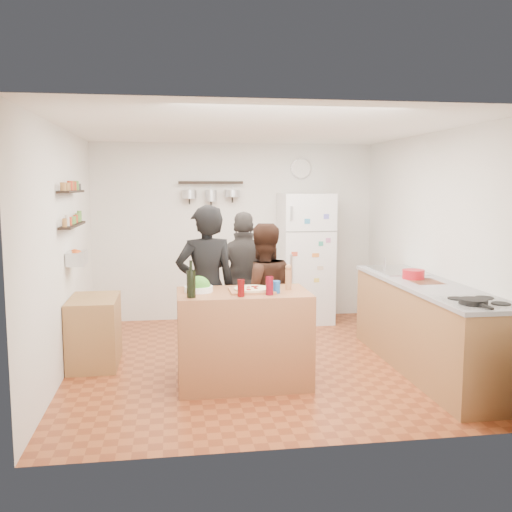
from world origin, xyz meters
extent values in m
plane|color=brown|center=(0.00, 0.00, 0.00)|extent=(4.20, 4.20, 0.00)
plane|color=white|center=(0.00, 0.00, 2.50)|extent=(4.20, 4.20, 0.00)
plane|color=silver|center=(0.00, 2.10, 1.25)|extent=(4.00, 0.00, 4.00)
plane|color=silver|center=(-2.00, 0.00, 1.25)|extent=(0.00, 4.20, 4.20)
plane|color=silver|center=(2.00, 0.00, 1.25)|extent=(0.00, 4.20, 4.20)
cube|color=brown|center=(-0.24, -0.68, 0.46)|extent=(1.25, 0.72, 0.91)
cube|color=#9B5E38|center=(-0.16, -0.70, 0.92)|extent=(0.42, 0.34, 0.02)
cylinder|color=#D1BB8A|center=(-0.16, -0.70, 0.94)|extent=(0.34, 0.34, 0.02)
cylinder|color=white|center=(-0.66, -0.63, 0.94)|extent=(0.27, 0.27, 0.05)
cylinder|color=black|center=(-0.74, -0.90, 1.03)|extent=(0.08, 0.08, 0.25)
cylinder|color=#560708|center=(-0.29, -0.92, 0.99)|extent=(0.06, 0.06, 0.16)
cylinder|color=#5E0814|center=(-0.02, -0.88, 1.00)|extent=(0.07, 0.07, 0.17)
cylinder|color=#A06943|center=(0.21, -0.63, 1.01)|extent=(0.06, 0.06, 0.20)
cylinder|color=#1B4E94|center=(0.06, -0.80, 0.97)|extent=(0.07, 0.07, 0.11)
imported|color=black|center=(-0.56, -0.20, 0.86)|extent=(0.68, 0.50, 1.72)
imported|color=black|center=(0.03, -0.16, 0.76)|extent=(0.80, 0.66, 1.52)
imported|color=#2B2826|center=(-0.09, 0.36, 0.81)|extent=(0.99, 0.50, 1.62)
cube|color=#9E7042|center=(1.70, -0.55, 0.45)|extent=(0.63, 2.63, 0.90)
cube|color=white|center=(1.70, -1.50, 0.91)|extent=(0.60, 0.62, 0.02)
cylinder|color=black|center=(1.60, -1.59, 0.94)|extent=(0.24, 0.24, 0.05)
cube|color=silver|center=(1.70, 0.30, 0.92)|extent=(0.50, 0.80, 0.03)
cube|color=#975237|center=(1.70, -0.45, 0.91)|extent=(0.30, 0.40, 0.02)
cylinder|color=#AC131D|center=(1.65, -0.27, 0.97)|extent=(0.23, 0.23, 0.10)
cube|color=white|center=(0.95, 1.75, 0.90)|extent=(0.70, 0.68, 1.80)
cylinder|color=silver|center=(0.95, 2.08, 2.15)|extent=(0.30, 0.03, 0.30)
cube|color=black|center=(-1.93, 0.20, 1.50)|extent=(0.12, 1.00, 0.02)
cube|color=black|center=(-1.93, 0.20, 1.85)|extent=(0.12, 1.00, 0.02)
cube|color=silver|center=(-1.90, 0.20, 1.15)|extent=(0.18, 0.35, 0.14)
cube|color=#9F7742|center=(-1.74, 0.14, 0.36)|extent=(0.50, 0.80, 0.73)
cube|color=black|center=(-0.35, 2.00, 1.95)|extent=(0.90, 0.04, 0.04)
camera|label=1|loc=(-0.91, -5.98, 1.92)|focal=40.00mm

